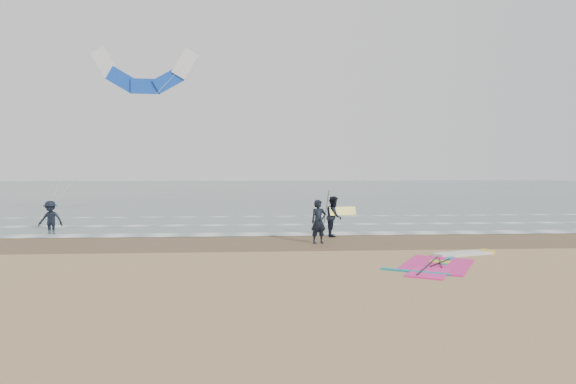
{
  "coord_description": "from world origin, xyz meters",
  "views": [
    {
      "loc": [
        -1.99,
        -15.92,
        3.33
      ],
      "look_at": [
        -0.62,
        5.0,
        2.2
      ],
      "focal_mm": 32.0,
      "sensor_mm": 36.0,
      "label": 1
    }
  ],
  "objects": [
    {
      "name": "carried_kiteboard",
      "position": [
        2.07,
        7.36,
        1.18
      ],
      "size": [
        1.3,
        0.51,
        0.39
      ],
      "color": "yellow",
      "rests_on": "ground"
    },
    {
      "name": "wet_sand_band",
      "position": [
        0.0,
        6.0,
        0.0
      ],
      "size": [
        120.0,
        5.0,
        0.01
      ],
      "primitive_type": "cube",
      "color": "brown",
      "rests_on": "ground"
    },
    {
      "name": "ground",
      "position": [
        0.0,
        0.0,
        0.0
      ],
      "size": [
        120.0,
        120.0,
        0.0
      ],
      "primitive_type": "plane",
      "color": "tan",
      "rests_on": "ground"
    },
    {
      "name": "person_wading",
      "position": [
        -12.21,
        10.38,
        0.93
      ],
      "size": [
        1.23,
        0.74,
        1.86
      ],
      "primitive_type": "imported",
      "rotation": [
        0.0,
        0.0,
        -0.04
      ],
      "color": "black",
      "rests_on": "ground"
    },
    {
      "name": "surf_kite",
      "position": [
        -8.28,
        14.47,
        8.49
      ],
      "size": [
        7.01,
        4.25,
        8.83
      ],
      "color": "white",
      "rests_on": "ground"
    },
    {
      "name": "sea_water",
      "position": [
        0.0,
        48.0,
        0.01
      ],
      "size": [
        120.0,
        80.0,
        0.02
      ],
      "primitive_type": "cube",
      "color": "#47605E",
      "rests_on": "ground"
    },
    {
      "name": "windsurf_rig",
      "position": [
        4.5,
        0.93,
        0.03
      ],
      "size": [
        4.99,
        4.72,
        0.12
      ],
      "color": "white",
      "rests_on": "ground"
    },
    {
      "name": "foam_waterline",
      "position": [
        0.0,
        10.44,
        0.03
      ],
      "size": [
        120.0,
        9.15,
        0.02
      ],
      "color": "white",
      "rests_on": "ground"
    },
    {
      "name": "person_standing",
      "position": [
        0.7,
        5.38,
        0.92
      ],
      "size": [
        0.77,
        0.61,
        1.85
      ],
      "primitive_type": "imported",
      "rotation": [
        0.0,
        0.0,
        0.28
      ],
      "color": "black",
      "rests_on": "ground"
    },
    {
      "name": "held_pole",
      "position": [
        1.0,
        5.38,
        1.36
      ],
      "size": [
        0.17,
        0.86,
        1.82
      ],
      "color": "black",
      "rests_on": "ground"
    },
    {
      "name": "person_walking",
      "position": [
        1.67,
        7.46,
        0.93
      ],
      "size": [
        0.84,
        1.01,
        1.87
      ],
      "primitive_type": "imported",
      "rotation": [
        0.0,
        0.0,
        1.41
      ],
      "color": "black",
      "rests_on": "ground"
    }
  ]
}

